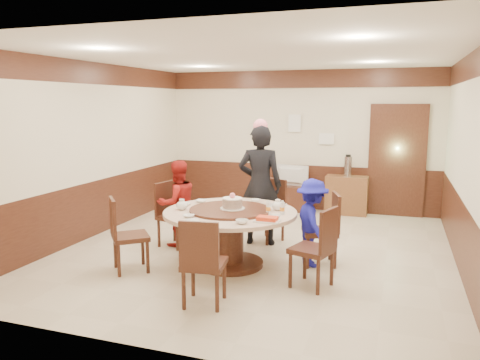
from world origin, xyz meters
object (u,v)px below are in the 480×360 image
(birthday_cake, at_px, (232,203))
(shrimp_platter, at_px, (267,219))
(banquet_table, at_px, (230,227))
(person_blue, at_px, (312,223))
(television, at_px, (290,176))
(tv_stand, at_px, (289,198))
(thermos, at_px, (348,166))
(side_cabinet, at_px, (347,195))
(person_standing, at_px, (260,185))
(person_red, at_px, (178,203))

(birthday_cake, xyz_separation_m, shrimp_platter, (0.59, -0.40, -0.08))
(banquet_table, relative_size, birthday_cake, 5.42)
(person_blue, relative_size, television, 1.62)
(tv_stand, xyz_separation_m, thermos, (1.14, 0.03, 0.69))
(television, xyz_separation_m, side_cabinet, (1.13, 0.03, -0.33))
(person_standing, height_order, thermos, person_standing)
(side_cabinet, bearing_deg, shrimp_platter, -97.67)
(person_standing, bearing_deg, television, -96.95)
(thermos, bearing_deg, television, -178.49)
(person_blue, xyz_separation_m, side_cabinet, (0.11, 3.16, -0.21))
(person_standing, bearing_deg, banquet_table, 76.51)
(person_standing, distance_m, birthday_cake, 1.09)
(tv_stand, bearing_deg, birthday_cake, -89.67)
(banquet_table, relative_size, person_blue, 1.50)
(person_red, bearing_deg, person_standing, 152.85)
(television, distance_m, side_cabinet, 1.18)
(birthday_cake, bearing_deg, side_cabinet, 72.41)
(person_standing, xyz_separation_m, birthday_cake, (-0.06, -1.08, -0.06))
(birthday_cake, xyz_separation_m, tv_stand, (-0.02, 3.48, -0.60))
(person_standing, distance_m, side_cabinet, 2.70)
(banquet_table, bearing_deg, tv_stand, 89.84)
(television, distance_m, thermos, 1.16)
(banquet_table, relative_size, person_standing, 0.96)
(television, relative_size, side_cabinet, 0.91)
(person_standing, relative_size, tv_stand, 2.16)
(banquet_table, distance_m, person_standing, 1.16)
(banquet_table, distance_m, person_red, 1.23)
(person_red, height_order, television, person_red)
(tv_stand, bearing_deg, person_red, -110.53)
(television, bearing_deg, banquet_table, 100.96)
(person_standing, xyz_separation_m, person_red, (-1.16, -0.48, -0.26))
(person_blue, bearing_deg, shrimp_platter, 121.57)
(person_standing, xyz_separation_m, side_cabinet, (1.05, 2.43, -0.54))
(person_red, distance_m, side_cabinet, 3.67)
(tv_stand, relative_size, thermos, 2.24)
(side_cabinet, distance_m, thermos, 0.57)
(person_red, xyz_separation_m, birthday_cake, (1.10, -0.60, 0.20))
(banquet_table, relative_size, shrimp_platter, 5.87)
(shrimp_platter, bearing_deg, side_cabinet, 82.33)
(person_blue, height_order, television, person_blue)
(birthday_cake, distance_m, side_cabinet, 3.71)
(tv_stand, height_order, thermos, thermos)
(side_cabinet, bearing_deg, television, -178.48)
(person_blue, height_order, tv_stand, person_blue)
(person_standing, bearing_deg, thermos, -122.38)
(shrimp_platter, bearing_deg, television, 98.88)
(side_cabinet, bearing_deg, person_standing, -113.46)
(person_red, bearing_deg, side_cabinet, -177.02)
(tv_stand, bearing_deg, person_blue, -71.99)
(banquet_table, distance_m, side_cabinet, 3.70)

